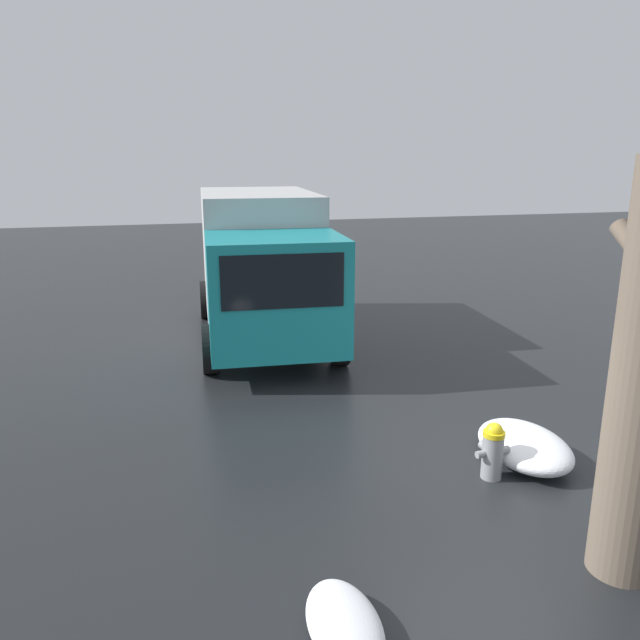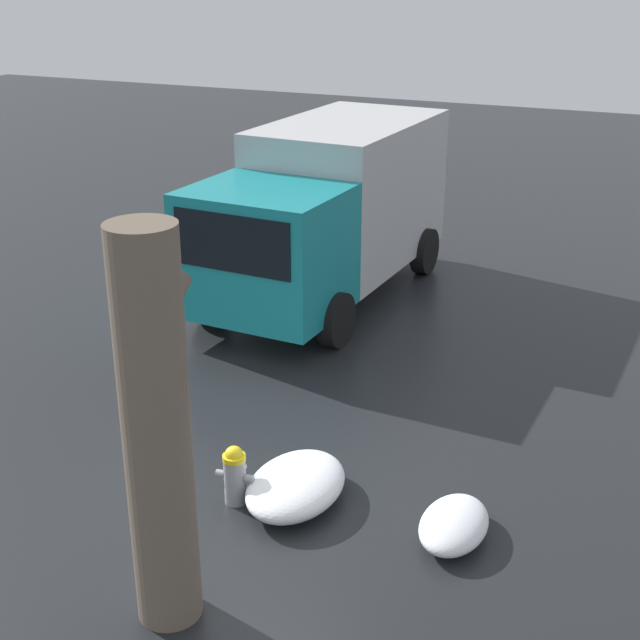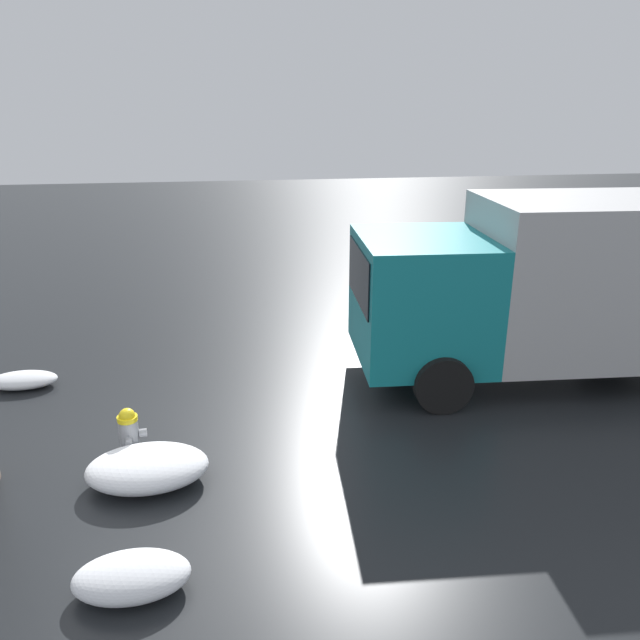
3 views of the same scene
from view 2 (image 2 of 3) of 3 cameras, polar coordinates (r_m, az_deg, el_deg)
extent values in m
plane|color=black|center=(10.53, -5.40, -11.49)|extent=(60.00, 60.00, 0.00)
cylinder|color=gray|center=(10.38, -5.46, -10.22)|extent=(0.25, 0.25, 0.55)
cylinder|color=yellow|center=(10.22, -5.52, -8.76)|extent=(0.27, 0.27, 0.06)
sphere|color=yellow|center=(10.20, -5.53, -8.61)|extent=(0.22, 0.22, 0.22)
cylinder|color=gray|center=(10.48, -5.10, -9.42)|extent=(0.11, 0.12, 0.11)
cylinder|color=gray|center=(10.41, -6.39, -9.73)|extent=(0.10, 0.11, 0.09)
cylinder|color=gray|center=(10.28, -4.55, -10.08)|extent=(0.10, 0.11, 0.09)
cylinder|color=#6B5B4C|center=(8.02, -10.40, -7.27)|extent=(0.61, 0.61, 3.86)
cylinder|color=#6B5B4C|center=(7.76, -9.83, 0.61)|extent=(0.70, 0.17, 0.56)
cube|color=teal|center=(14.29, -3.43, 4.46)|extent=(2.18, 2.50, 2.03)
cube|color=black|center=(13.33, -5.71, 4.88)|extent=(0.14, 2.00, 0.89)
cube|color=#BCBCBC|center=(16.83, 1.83, 8.26)|extent=(4.21, 2.61, 2.60)
cylinder|color=black|center=(14.20, 1.04, 0.02)|extent=(0.91, 0.33, 0.90)
cylinder|color=black|center=(15.31, -7.02, 1.55)|extent=(0.91, 0.33, 0.90)
cylinder|color=black|center=(17.66, 6.71, 4.41)|extent=(0.91, 0.33, 0.90)
cylinder|color=black|center=(18.57, -0.22, 5.46)|extent=(0.91, 0.33, 0.90)
ellipsoid|color=white|center=(9.93, 8.57, -12.82)|extent=(1.14, 0.71, 0.33)
ellipsoid|color=white|center=(10.39, -1.56, -10.53)|extent=(1.51, 1.05, 0.41)
camera|label=1|loc=(8.47, -54.27, -0.69)|focal=35.00mm
camera|label=3|loc=(9.65, 43.25, 8.65)|focal=35.00mm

